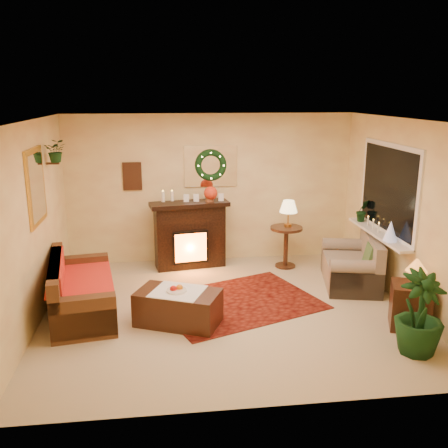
{
  "coord_description": "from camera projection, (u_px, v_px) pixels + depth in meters",
  "views": [
    {
      "loc": [
        -0.84,
        -6.37,
        2.93
      ],
      "look_at": [
        0.0,
        0.35,
        1.15
      ],
      "focal_mm": 40.0,
      "sensor_mm": 36.0,
      "label": 1
    }
  ],
  "objects": [
    {
      "name": "hanging_plant",
      "position": [
        57.0,
        162.0,
        7.18
      ],
      "size": [
        0.33,
        0.28,
        0.36
      ],
      "primitive_type": "imported",
      "color": "#194719",
      "rests_on": "wall_left"
    },
    {
      "name": "window_sill",
      "position": [
        378.0,
        234.0,
        7.55
      ],
      "size": [
        0.22,
        1.86,
        0.04
      ],
      "primitive_type": "cube",
      "color": "white",
      "rests_on": "wall_right"
    },
    {
      "name": "wreath",
      "position": [
        211.0,
        165.0,
        8.62
      ],
      "size": [
        0.55,
        0.11,
        0.55
      ],
      "primitive_type": "torus",
      "rotation": [
        1.57,
        0.0,
        0.0
      ],
      "color": "#194719",
      "rests_on": "wall_back"
    },
    {
      "name": "loveseat",
      "position": [
        351.0,
        258.0,
        7.82
      ],
      "size": [
        1.05,
        1.48,
        0.78
      ],
      "primitive_type": "cube",
      "rotation": [
        0.0,
        0.0,
        -0.22
      ],
      "color": "tan",
      "rests_on": "floor"
    },
    {
      "name": "mini_tree",
      "position": [
        391.0,
        231.0,
        7.06
      ],
      "size": [
        0.2,
        0.2,
        0.29
      ],
      "primitive_type": "cone",
      "color": "silver",
      "rests_on": "window_sill"
    },
    {
      "name": "floor",
      "position": [
        227.0,
        310.0,
        6.96
      ],
      "size": [
        5.0,
        5.0,
        0.0
      ],
      "primitive_type": "plane",
      "color": "beige",
      "rests_on": "ground"
    },
    {
      "name": "sill_plant",
      "position": [
        362.0,
        210.0,
        8.13
      ],
      "size": [
        0.26,
        0.21,
        0.47
      ],
      "primitive_type": "imported",
      "color": "#194E16",
      "rests_on": "window_sill"
    },
    {
      "name": "window_glass",
      "position": [
        388.0,
        189.0,
        7.38
      ],
      "size": [
        0.02,
        1.7,
        1.22
      ],
      "primitive_type": "cube",
      "color": "black",
      "rests_on": "wall_right"
    },
    {
      "name": "ceiling",
      "position": [
        227.0,
        120.0,
        6.29
      ],
      "size": [
        5.0,
        5.0,
        0.0
      ],
      "primitive_type": "plane",
      "color": "white",
      "rests_on": "ground"
    },
    {
      "name": "side_table_round",
      "position": [
        286.0,
        249.0,
        8.61
      ],
      "size": [
        0.63,
        0.63,
        0.71
      ],
      "primitive_type": "cylinder",
      "rotation": [
        0.0,
        0.0,
        -0.16
      ],
      "color": "#53311B",
      "rests_on": "floor"
    },
    {
      "name": "poinsettia",
      "position": [
        211.0,
        193.0,
        8.39
      ],
      "size": [
        0.23,
        0.23,
        0.23
      ],
      "primitive_type": "sphere",
      "color": "red",
      "rests_on": "fireplace"
    },
    {
      "name": "wall_art",
      "position": [
        132.0,
        176.0,
        8.54
      ],
      "size": [
        0.32,
        0.03,
        0.48
      ],
      "primitive_type": "cube",
      "color": "#381E11",
      "rests_on": "wall_back"
    },
    {
      "name": "wall_right",
      "position": [
        405.0,
        214.0,
        6.92
      ],
      "size": [
        4.5,
        4.5,
        0.0
      ],
      "primitive_type": "plane",
      "color": "#EFD88C",
      "rests_on": "ground"
    },
    {
      "name": "mantel_candle_b",
      "position": [
        172.0,
        196.0,
        8.35
      ],
      "size": [
        0.06,
        0.06,
        0.17
      ],
      "primitive_type": "cylinder",
      "color": "white",
      "rests_on": "fireplace"
    },
    {
      "name": "wall_left",
      "position": [
        32.0,
        226.0,
        6.32
      ],
      "size": [
        4.5,
        4.5,
        0.0
      ],
      "primitive_type": "plane",
      "color": "#EFD88C",
      "rests_on": "ground"
    },
    {
      "name": "lamp_cream",
      "position": [
        288.0,
        217.0,
        8.5
      ],
      "size": [
        0.31,
        0.31,
        0.47
      ],
      "primitive_type": "cone",
      "color": "#FFE397",
      "rests_on": "side_table_round"
    },
    {
      "name": "red_throw",
      "position": [
        80.0,
        277.0,
        6.92
      ],
      "size": [
        0.86,
        1.4,
        0.02
      ],
      "primitive_type": "cube",
      "color": "red",
      "rests_on": "sofa"
    },
    {
      "name": "wall_front",
      "position": [
        260.0,
        281.0,
        4.47
      ],
      "size": [
        5.0,
        5.0,
        0.0
      ],
      "primitive_type": "plane",
      "color": "#EFD88C",
      "rests_on": "ground"
    },
    {
      "name": "fruit_bowl",
      "position": [
        177.0,
        292.0,
        6.43
      ],
      "size": [
        0.26,
        0.26,
        0.06
      ],
      "primitive_type": "cylinder",
      "color": "white",
      "rests_on": "coffee_table"
    },
    {
      "name": "area_rug",
      "position": [
        237.0,
        302.0,
        7.2
      ],
      "size": [
        2.65,
        2.33,
        0.01
      ],
      "primitive_type": "cube",
      "rotation": [
        0.0,
        0.0,
        0.37
      ],
      "color": "maroon",
      "rests_on": "floor"
    },
    {
      "name": "coffee_table",
      "position": [
        178.0,
        308.0,
        6.5
      ],
      "size": [
        1.2,
        0.96,
        0.45
      ],
      "primitive_type": "cube",
      "rotation": [
        0.0,
        0.0,
        -0.42
      ],
      "color": "black",
      "rests_on": "floor"
    },
    {
      "name": "window_frame",
      "position": [
        389.0,
        189.0,
        7.39
      ],
      "size": [
        0.03,
        1.86,
        1.36
      ],
      "primitive_type": "cube",
      "color": "white",
      "rests_on": "wall_right"
    },
    {
      "name": "end_table_square",
      "position": [
        410.0,
        308.0,
        6.38
      ],
      "size": [
        0.62,
        0.62,
        0.58
      ],
      "primitive_type": "cube",
      "rotation": [
        0.0,
        0.0,
        -0.37
      ],
      "color": "black",
      "rests_on": "floor"
    },
    {
      "name": "gold_mirror",
      "position": [
        36.0,
        187.0,
        6.5
      ],
      "size": [
        0.03,
        0.84,
        1.0
      ],
      "primitive_type": "cube",
      "color": "gold",
      "rests_on": "wall_left"
    },
    {
      "name": "mantel_candle_a",
      "position": [
        163.0,
        197.0,
        8.3
      ],
      "size": [
        0.06,
        0.06,
        0.18
      ],
      "primitive_type": "cylinder",
      "color": "white",
      "rests_on": "fireplace"
    },
    {
      "name": "lamp_tiffany",
      "position": [
        416.0,
        274.0,
        6.23
      ],
      "size": [
        0.27,
        0.27,
        0.39
      ],
      "primitive_type": "cone",
      "color": "orange",
      "rests_on": "end_table_square"
    },
    {
      "name": "floor_palm",
      "position": [
        419.0,
        317.0,
        5.7
      ],
      "size": [
        2.02,
        2.02,
        2.96
      ],
      "primitive_type": "imported",
      "rotation": [
        0.0,
        0.0,
        0.25
      ],
      "color": "#1D5A1A",
      "rests_on": "floor"
    },
    {
      "name": "fireplace",
      "position": [
        190.0,
        236.0,
        8.57
      ],
      "size": [
        1.22,
        0.55,
        1.08
      ],
      "primitive_type": "cube",
      "rotation": [
        0.0,
        0.0,
        0.15
      ],
      "color": "black",
      "rests_on": "floor"
    },
    {
      "name": "wall_back",
      "position": [
        211.0,
        189.0,
        8.78
      ],
      "size": [
        5.0,
        5.0,
        0.0
      ],
      "primitive_type": "plane",
      "color": "#EFD88C",
      "rests_on": "ground"
    },
    {
      "name": "mantel_mirror",
      "position": [
        211.0,
        166.0,
        8.66
      ],
      "size": [
        0.92,
        0.02,
        0.72
      ],
      "primitive_type": "cube",
      "color": "white",
      "rests_on": "wall_back"
    },
    {
      "name": "sofa",
      "position": [
        82.0,
        283.0,
        6.77
      ],
      "size": [
        1.06,
        1.9,
        0.77
      ],
      "primitive_type": "cube",
      "rotation": [
        0.0,
        0.0,
        0.16
      ],
      "color": "#4E351D",
      "rests_on": "floor"
    }
  ]
}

